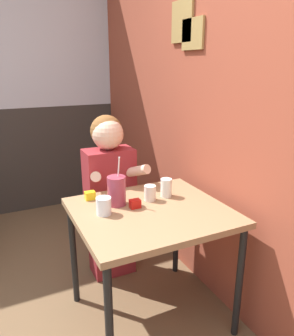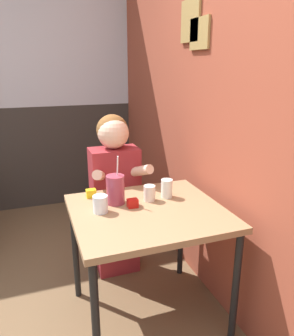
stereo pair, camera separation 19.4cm
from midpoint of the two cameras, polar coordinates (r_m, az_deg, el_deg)
brick_wall_right at (r=2.64m, az=7.24°, el=13.82°), size 0.08×4.42×2.70m
main_table at (r=1.90m, az=3.12°, el=-9.40°), size 0.85×0.77×0.73m
person_seated at (r=2.37m, az=-3.24°, el=-4.13°), size 0.42×0.41×1.19m
cocktail_pitcher at (r=1.91m, az=-2.63°, el=-3.82°), size 0.11×0.11×0.29m
glass_near_pitcher at (r=1.82m, az=-5.10°, el=-6.33°), size 0.08×0.08×0.10m
glass_center at (r=2.02m, az=6.22°, el=-3.60°), size 0.07×0.07×0.11m
glass_far_side at (r=1.97m, az=3.27°, el=-4.45°), size 0.07×0.07×0.09m
condiment_ketchup at (r=1.88m, az=0.45°, el=-6.21°), size 0.06×0.04×0.05m
condiment_mustard at (r=2.03m, az=-7.03°, el=-4.45°), size 0.06×0.04×0.05m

